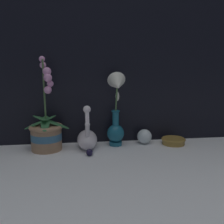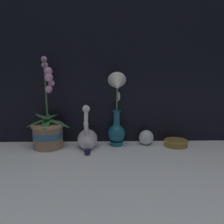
{
  "view_description": "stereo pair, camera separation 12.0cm",
  "coord_description": "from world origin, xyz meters",
  "px_view_note": "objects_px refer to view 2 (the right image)",
  "views": [
    {
      "loc": [
        -0.15,
        -1.06,
        0.4
      ],
      "look_at": [
        0.0,
        0.11,
        0.17
      ],
      "focal_mm": 42.0,
      "sensor_mm": 36.0,
      "label": 1
    },
    {
      "loc": [
        -0.03,
        -1.07,
        0.4
      ],
      "look_at": [
        0.0,
        0.11,
        0.17
      ],
      "focal_mm": 42.0,
      "sensor_mm": 36.0,
      "label": 2
    }
  ],
  "objects_px": {
    "swan_figurine": "(87,137)",
    "amber_dish": "(176,142)",
    "glass_sphere": "(146,137)",
    "blue_vase": "(117,114)",
    "orchid_potted_plant": "(48,130)"
  },
  "relations": [
    {
      "from": "swan_figurine",
      "to": "amber_dish",
      "type": "relative_size",
      "value": 1.81
    },
    {
      "from": "glass_sphere",
      "to": "amber_dish",
      "type": "relative_size",
      "value": 0.62
    },
    {
      "from": "blue_vase",
      "to": "amber_dish",
      "type": "xyz_separation_m",
      "value": [
        0.28,
        0.0,
        -0.14
      ]
    },
    {
      "from": "orchid_potted_plant",
      "to": "swan_figurine",
      "type": "xyz_separation_m",
      "value": [
        0.18,
        -0.01,
        -0.04
      ]
    },
    {
      "from": "blue_vase",
      "to": "amber_dish",
      "type": "relative_size",
      "value": 3.03
    },
    {
      "from": "glass_sphere",
      "to": "amber_dish",
      "type": "height_order",
      "value": "glass_sphere"
    },
    {
      "from": "blue_vase",
      "to": "swan_figurine",
      "type": "bearing_deg",
      "value": -174.79
    },
    {
      "from": "glass_sphere",
      "to": "blue_vase",
      "type": "bearing_deg",
      "value": -169.12
    },
    {
      "from": "blue_vase",
      "to": "glass_sphere",
      "type": "distance_m",
      "value": 0.19
    },
    {
      "from": "orchid_potted_plant",
      "to": "glass_sphere",
      "type": "bearing_deg",
      "value": 4.27
    },
    {
      "from": "blue_vase",
      "to": "glass_sphere",
      "type": "bearing_deg",
      "value": 10.88
    },
    {
      "from": "orchid_potted_plant",
      "to": "blue_vase",
      "type": "xyz_separation_m",
      "value": [
        0.32,
        0.01,
        0.07
      ]
    },
    {
      "from": "orchid_potted_plant",
      "to": "swan_figurine",
      "type": "distance_m",
      "value": 0.19
    },
    {
      "from": "swan_figurine",
      "to": "amber_dish",
      "type": "distance_m",
      "value": 0.43
    },
    {
      "from": "orchid_potted_plant",
      "to": "glass_sphere",
      "type": "xyz_separation_m",
      "value": [
        0.47,
        0.03,
        -0.05
      ]
    }
  ]
}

